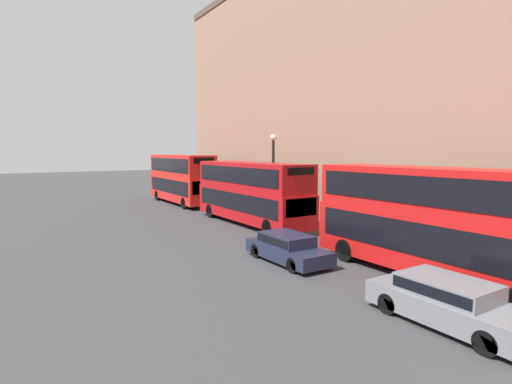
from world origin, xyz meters
name	(u,v)px	position (x,y,z in m)	size (l,w,h in m)	color
bus_leading	(438,218)	(1.60, 6.37, 2.36)	(2.59, 10.50, 4.27)	red
bus_second_in_queue	(251,190)	(1.60, 20.02, 2.29)	(2.59, 10.88, 4.14)	#A80F14
bus_third_in_queue	(181,177)	(1.60, 32.49, 2.49)	(2.59, 10.28, 4.52)	red
car_dark_sedan	(449,301)	(-1.80, 3.69, 0.71)	(1.82, 4.55, 1.32)	slate
car_hatchback	(287,247)	(-1.80, 11.29, 0.67)	(1.76, 4.34, 1.25)	#1E2338
street_lamp	(273,168)	(3.29, 19.82, 3.76)	(0.44, 0.44, 6.03)	black
pedestrian	(306,217)	(3.72, 16.78, 0.73)	(0.36, 0.36, 1.58)	brown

